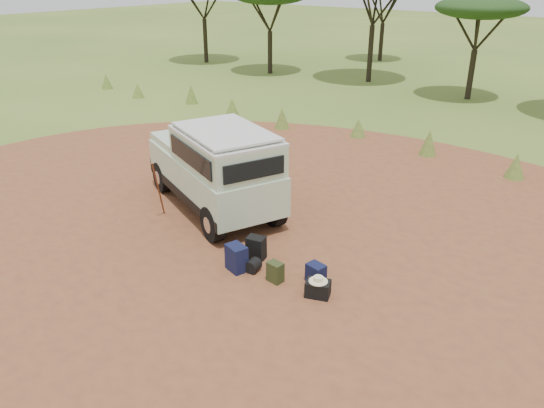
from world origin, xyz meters
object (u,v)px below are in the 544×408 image
Objects in this scene: walking_staff at (158,189)px; hard_case at (318,289)px; safari_vehicle at (216,169)px; duffel_navy at (316,273)px; backpack_black at (256,248)px; backpack_navy at (237,258)px; backpack_olive at (275,272)px.

walking_staff is 5.28m from hard_case.
safari_vehicle is 1.57m from walking_staff.
walking_staff reaches higher than duffel_navy.
backpack_black is at bearing -168.71° from duffel_navy.
backpack_navy is 1.25× the size of hard_case.
walking_staff is at bearing -97.89° from safari_vehicle.
walking_staff is 4.93m from duffel_navy.
safari_vehicle is 3.05m from backpack_black.
backpack_olive is at bearing 164.35° from hard_case.
walking_staff is 3.36m from backpack_black.
backpack_navy is at bearing -147.36° from duffel_navy.
walking_staff is 3.13× the size of backpack_black.
walking_staff is at bearing 178.34° from backpack_olive.
backpack_navy is at bearing -105.26° from backpack_black.
backpack_navy reaches higher than hard_case.
walking_staff reaches higher than backpack_navy.
safari_vehicle is 9.57× the size of backpack_black.
backpack_black is 0.63m from backpack_navy.
duffel_navy reaches higher than hard_case.
backpack_olive is 0.84m from duffel_navy.
hard_case is at bearing -37.29° from walking_staff.
walking_staff is at bearing -170.47° from duffel_navy.
backpack_olive is at bearing -7.00° from safari_vehicle.
backpack_olive is 1.06× the size of duffel_navy.
safari_vehicle reaches higher than walking_staff.
safari_vehicle is 4.91m from hard_case.
walking_staff is at bearing 164.75° from backpack_black.
walking_staff is (-0.75, -1.34, -0.34)m from safari_vehicle.
backpack_black is 1.14× the size of hard_case.
duffel_navy is at bearing 107.25° from hard_case.
backpack_olive is 1.00m from hard_case.
backpack_black is at bearing 103.90° from backpack_navy.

